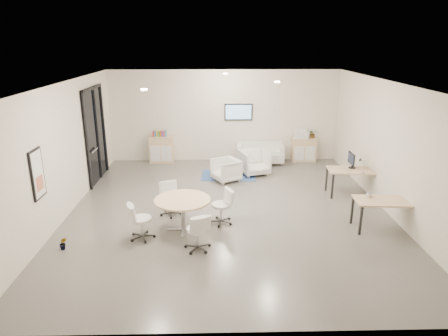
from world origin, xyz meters
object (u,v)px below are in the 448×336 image
armchair_left (226,169)px  armchair_right (254,161)px  round_table (182,203)px  desk_front (385,203)px  desk_rear (354,172)px  sideboard_right (304,150)px  loveseat (260,154)px  sideboard_left (162,150)px

armchair_left → armchair_right: armchair_right is taller
armchair_left → round_table: (-1.07, -3.35, 0.31)m
armchair_right → armchair_left: bearing=-164.1°
armchair_right → desk_front: bearing=-74.2°
desk_rear → round_table: (-4.59, -2.12, 0.03)m
round_table → armchair_right: bearing=63.1°
round_table → sideboard_right: bearing=54.0°
loveseat → desk_rear: bearing=-51.0°
loveseat → desk_rear: size_ratio=1.13×
loveseat → armchair_right: (-0.32, -1.24, 0.10)m
loveseat → sideboard_right: bearing=9.1°
armchair_left → round_table: bearing=-46.8°
sideboard_right → loveseat: (-1.58, -0.18, -0.09)m
armchair_right → round_table: size_ratio=0.69×
sideboard_right → round_table: bearing=-126.0°
loveseat → desk_front: bearing=-63.9°
loveseat → desk_front: loveseat is taller
sideboard_left → desk_front: sideboard_left is taller
sideboard_left → armchair_left: 3.01m
sideboard_left → armchair_left: (2.22, -2.02, -0.08)m
sideboard_left → round_table: bearing=-77.9°
sideboard_right → desk_rear: 3.34m
armchair_left → desk_front: armchair_left is taller
armchair_right → desk_rear: size_ratio=0.59×
sideboard_right → loveseat: size_ratio=0.51×
sideboard_right → armchair_right: 2.38m
armchair_right → round_table: bearing=-134.0°
armchair_left → desk_front: (3.52, -3.38, 0.25)m
armchair_right → sideboard_left: bearing=138.7°
sideboard_right → loveseat: bearing=-173.5°
loveseat → armchair_right: size_ratio=1.91×
loveseat → round_table: size_ratio=1.31×
loveseat → armchair_right: armchair_right is taller
sideboard_left → armchair_right: sideboard_left is taller
round_table → desk_rear: bearing=24.8°
desk_rear → desk_front: size_ratio=1.05×
sideboard_left → desk_front: size_ratio=0.67×
sideboard_left → desk_front: (5.74, -5.40, 0.17)m
sideboard_left → desk_rear: 6.60m
sideboard_left → armchair_left: bearing=-42.4°
desk_rear → sideboard_right: bearing=106.9°
round_table → sideboard_left: bearing=102.1°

